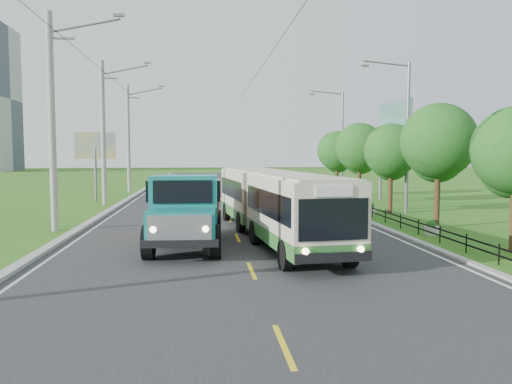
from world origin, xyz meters
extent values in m
plane|color=#276518|center=(0.00, 0.00, 0.00)|extent=(240.00, 240.00, 0.00)
cube|color=#28282B|center=(0.00, 20.00, 0.01)|extent=(14.00, 120.00, 0.02)
cube|color=#9E9E99|center=(-7.20, 20.00, 0.07)|extent=(0.40, 120.00, 0.15)
cube|color=#9E9E99|center=(7.15, 20.00, 0.05)|extent=(0.30, 120.00, 0.10)
cube|color=silver|center=(-6.65, 20.00, 0.02)|extent=(0.12, 120.00, 0.00)
cube|color=silver|center=(6.65, 20.00, 0.02)|extent=(0.12, 120.00, 0.00)
cube|color=yellow|center=(0.00, 0.00, 0.02)|extent=(0.12, 2.20, 0.00)
cube|color=black|center=(8.00, 14.00, 0.30)|extent=(0.04, 40.00, 0.60)
cylinder|color=gray|center=(-8.30, 9.00, 5.00)|extent=(0.32, 0.32, 10.00)
cube|color=slate|center=(-7.80, 9.00, 8.80)|extent=(1.20, 0.10, 0.10)
cube|color=slate|center=(-5.20, 9.00, 9.90)|extent=(0.50, 0.18, 0.12)
cylinder|color=gray|center=(-8.30, 21.00, 5.00)|extent=(0.32, 0.32, 10.00)
cube|color=slate|center=(-7.80, 21.00, 8.80)|extent=(1.20, 0.10, 0.10)
cube|color=slate|center=(-5.20, 21.00, 9.90)|extent=(0.50, 0.18, 0.12)
cylinder|color=gray|center=(-8.30, 33.00, 5.00)|extent=(0.32, 0.32, 10.00)
cube|color=slate|center=(-7.80, 33.00, 8.80)|extent=(1.20, 0.10, 0.10)
cube|color=slate|center=(-5.20, 33.00, 9.90)|extent=(0.50, 0.18, 0.12)
cylinder|color=#382314|center=(9.80, 8.00, 1.68)|extent=(0.28, 0.28, 3.36)
sphere|color=#1E4F16|center=(9.80, 8.00, 4.20)|extent=(3.60, 3.60, 3.60)
sphere|color=#1E4F16|center=(10.00, 8.50, 3.48)|extent=(2.64, 2.64, 2.64)
cylinder|color=#382314|center=(9.80, 14.00, 1.51)|extent=(0.28, 0.28, 3.02)
sphere|color=#1E4F16|center=(9.80, 14.00, 3.78)|extent=(3.24, 3.24, 3.24)
sphere|color=#1E4F16|center=(10.00, 14.50, 3.13)|extent=(2.38, 2.38, 2.38)
cylinder|color=#382314|center=(9.80, 20.00, 1.62)|extent=(0.28, 0.28, 3.25)
sphere|color=#1E4F16|center=(9.80, 20.00, 4.06)|extent=(3.48, 3.48, 3.48)
sphere|color=#1E4F16|center=(10.00, 20.50, 3.36)|extent=(2.55, 2.55, 2.55)
cylinder|color=#382314|center=(9.80, 26.00, 1.54)|extent=(0.28, 0.28, 3.08)
sphere|color=#1E4F16|center=(9.80, 26.00, 3.85)|extent=(3.30, 3.30, 3.30)
sphere|color=#1E4F16|center=(10.00, 26.50, 3.19)|extent=(2.42, 2.42, 2.42)
cylinder|color=slate|center=(10.80, 14.00, 4.50)|extent=(0.20, 0.20, 9.00)
cylinder|color=slate|center=(9.40, 14.00, 8.90)|extent=(2.80, 0.10, 0.34)
cube|color=slate|center=(8.10, 14.00, 8.75)|extent=(0.45, 0.16, 0.12)
cylinder|color=slate|center=(10.80, 28.00, 4.50)|extent=(0.20, 0.20, 9.00)
cylinder|color=slate|center=(9.40, 28.00, 8.90)|extent=(2.80, 0.10, 0.34)
cube|color=slate|center=(8.10, 28.00, 8.75)|extent=(0.45, 0.16, 0.12)
cylinder|color=silver|center=(8.60, 6.00, 0.20)|extent=(0.64, 0.64, 0.40)
sphere|color=#1E4F16|center=(8.60, 6.00, 0.45)|extent=(0.44, 0.44, 0.44)
cylinder|color=silver|center=(8.60, 14.00, 0.20)|extent=(0.64, 0.64, 0.40)
sphere|color=#1E4F16|center=(8.60, 14.00, 0.45)|extent=(0.44, 0.44, 0.44)
cylinder|color=silver|center=(8.60, 22.00, 0.20)|extent=(0.64, 0.64, 0.40)
sphere|color=#1E4F16|center=(8.60, 22.00, 0.45)|extent=(0.44, 0.44, 0.44)
cylinder|color=slate|center=(-9.50, 24.00, 2.00)|extent=(0.20, 0.20, 4.00)
cube|color=yellow|center=(-9.50, 24.00, 4.20)|extent=(3.00, 0.15, 2.00)
cylinder|color=slate|center=(12.30, 17.50, 2.50)|extent=(0.24, 0.24, 5.00)
cylinder|color=slate|center=(12.30, 22.50, 2.50)|extent=(0.24, 0.24, 5.00)
cube|color=#144C47|center=(12.30, 20.00, 5.80)|extent=(0.20, 6.00, 3.00)
cube|color=#2F6F2C|center=(1.85, 2.19, 0.73)|extent=(2.99, 7.10, 0.51)
cube|color=beige|center=(1.85, 2.19, 1.87)|extent=(2.99, 7.10, 1.78)
cube|color=black|center=(1.85, 2.19, 1.88)|extent=(2.97, 6.55, 0.87)
cube|color=#2F6F2C|center=(1.08, 9.74, 0.73)|extent=(2.94, 6.64, 0.51)
cube|color=beige|center=(1.08, 9.74, 1.87)|extent=(2.94, 6.64, 1.78)
cube|color=black|center=(1.08, 9.74, 1.88)|extent=(2.92, 6.10, 0.87)
cube|color=#4C4C4C|center=(1.45, 6.08, 1.62)|extent=(2.24, 1.14, 2.19)
cube|color=black|center=(2.20, -1.26, 1.72)|extent=(2.06, 0.27, 1.20)
cylinder|color=black|center=(1.03, -0.06, 0.48)|extent=(0.39, 0.98, 0.96)
cylinder|color=black|center=(3.10, 0.15, 0.48)|extent=(0.39, 0.98, 0.96)
cylinder|color=black|center=(0.58, 4.42, 0.48)|extent=(0.39, 0.98, 0.96)
cylinder|color=black|center=(2.64, 4.63, 0.48)|extent=(0.39, 0.98, 0.96)
cylinder|color=black|center=(0.26, 7.53, 0.48)|extent=(0.39, 0.98, 0.96)
cylinder|color=black|center=(2.32, 7.74, 0.48)|extent=(0.39, 0.98, 0.96)
cylinder|color=black|center=(-0.17, 11.74, 0.48)|extent=(0.39, 0.98, 0.96)
cylinder|color=black|center=(1.89, 11.95, 0.48)|extent=(0.39, 0.98, 0.96)
cube|color=#147B7A|center=(-2.17, 1.77, 1.18)|extent=(2.31, 1.58, 1.07)
cube|color=#147B7A|center=(-2.11, 3.38, 1.72)|extent=(2.42, 1.80, 2.15)
cube|color=black|center=(-2.11, 3.38, 2.26)|extent=(2.65, 1.49, 0.75)
cube|color=black|center=(-2.08, 4.24, 0.70)|extent=(1.31, 6.48, 0.27)
cube|color=#C96912|center=(-2.02, 6.06, 1.77)|extent=(2.59, 3.31, 1.40)
cylinder|color=black|center=(-3.29, 2.02, 0.59)|extent=(0.42, 1.19, 1.18)
cylinder|color=black|center=(-1.04, 1.94, 0.59)|extent=(0.42, 1.19, 1.18)
cylinder|color=black|center=(-3.14, 6.32, 0.59)|extent=(0.42, 1.19, 1.18)
cylinder|color=black|center=(-0.88, 6.24, 0.59)|extent=(0.42, 1.19, 1.18)
camera|label=1|loc=(-1.48, -14.88, 3.56)|focal=35.00mm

